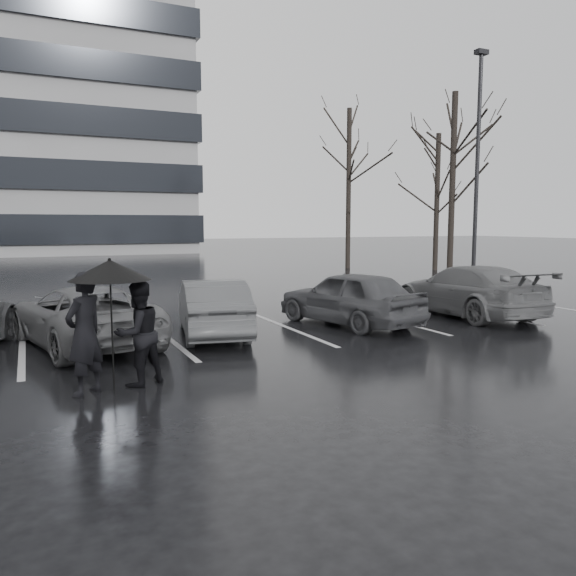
% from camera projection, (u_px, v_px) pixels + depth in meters
% --- Properties ---
extents(ground, '(160.00, 160.00, 0.00)m').
position_uv_depth(ground, '(311.00, 351.00, 10.67)').
color(ground, black).
rests_on(ground, ground).
extents(car_main, '(2.42, 4.12, 1.31)m').
position_uv_depth(car_main, '(349.00, 297.00, 13.36)').
color(car_main, black).
rests_on(car_main, ground).
extents(car_west_a, '(1.98, 3.87, 1.22)m').
position_uv_depth(car_west_a, '(213.00, 307.00, 12.11)').
color(car_west_a, '#2C2C2F').
rests_on(car_west_a, ground).
extents(car_west_b, '(2.90, 4.63, 1.19)m').
position_uv_depth(car_west_b, '(84.00, 315.00, 11.11)').
color(car_west_b, '#444447').
rests_on(car_west_b, ground).
extents(car_east, '(2.06, 4.67, 1.33)m').
position_uv_depth(car_east, '(467.00, 290.00, 14.70)').
color(car_east, '#444447').
rests_on(car_east, ground).
extents(pedestrian_left, '(0.75, 0.73, 1.75)m').
position_uv_depth(pedestrian_left, '(85.00, 333.00, 7.86)').
color(pedestrian_left, black).
rests_on(pedestrian_left, ground).
extents(pedestrian_right, '(0.94, 0.85, 1.57)m').
position_uv_depth(pedestrian_right, '(138.00, 333.00, 8.33)').
color(pedestrian_right, black).
rests_on(pedestrian_right, ground).
extents(umbrella, '(1.14, 1.14, 1.93)m').
position_uv_depth(umbrella, '(110.00, 270.00, 7.88)').
color(umbrella, black).
rests_on(umbrella, ground).
extents(lamp_post, '(0.47, 0.47, 8.66)m').
position_uv_depth(lamp_post, '(477.00, 182.00, 20.78)').
color(lamp_post, gray).
rests_on(lamp_post, ground).
extents(stall_stripes, '(19.72, 5.00, 0.00)m').
position_uv_depth(stall_stripes, '(229.00, 331.00, 12.59)').
color(stall_stripes, '#B3B3B6').
rests_on(stall_stripes, ground).
extents(tree_east, '(0.26, 0.26, 8.00)m').
position_uv_depth(tree_east, '(452.00, 187.00, 24.25)').
color(tree_east, black).
rests_on(tree_east, ground).
extents(tree_ne, '(0.26, 0.26, 7.00)m').
position_uv_depth(tree_ne, '(437.00, 203.00, 28.96)').
color(tree_ne, black).
rests_on(tree_ne, ground).
extents(tree_north, '(0.26, 0.26, 8.50)m').
position_uv_depth(tree_north, '(349.00, 189.00, 30.11)').
color(tree_north, black).
rests_on(tree_north, ground).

